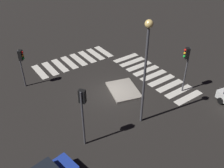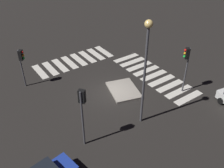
{
  "view_description": "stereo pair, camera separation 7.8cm",
  "coord_description": "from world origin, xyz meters",
  "px_view_note": "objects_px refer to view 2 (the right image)",
  "views": [
    {
      "loc": [
        -15.68,
        11.12,
        14.08
      ],
      "look_at": [
        0.0,
        0.0,
        1.0
      ],
      "focal_mm": 41.11,
      "sensor_mm": 36.0,
      "label": 1
    },
    {
      "loc": [
        -15.72,
        11.06,
        14.08
      ],
      "look_at": [
        0.0,
        0.0,
        1.0
      ],
      "focal_mm": 41.11,
      "sensor_mm": 36.0,
      "label": 2
    }
  ],
  "objects_px": {
    "traffic_light_west": "(82,105)",
    "traffic_light_north": "(21,59)",
    "traffic_island": "(124,90)",
    "traffic_light_south": "(186,59)",
    "street_lamp": "(146,59)"
  },
  "relations": [
    {
      "from": "traffic_light_south",
      "to": "traffic_light_north",
      "type": "bearing_deg",
      "value": -5.91
    },
    {
      "from": "traffic_light_north",
      "to": "street_lamp",
      "type": "height_order",
      "value": "street_lamp"
    },
    {
      "from": "street_lamp",
      "to": "traffic_light_south",
      "type": "bearing_deg",
      "value": -80.49
    },
    {
      "from": "traffic_light_south",
      "to": "traffic_light_north",
      "type": "height_order",
      "value": "traffic_light_south"
    },
    {
      "from": "traffic_light_south",
      "to": "street_lamp",
      "type": "distance_m",
      "value": 6.24
    },
    {
      "from": "traffic_island",
      "to": "traffic_light_south",
      "type": "distance_m",
      "value": 6.29
    },
    {
      "from": "traffic_light_west",
      "to": "traffic_light_north",
      "type": "relative_size",
      "value": 1.22
    },
    {
      "from": "street_lamp",
      "to": "traffic_island",
      "type": "bearing_deg",
      "value": -18.5
    },
    {
      "from": "traffic_light_north",
      "to": "street_lamp",
      "type": "xyz_separation_m",
      "value": [
        -10.09,
        -5.74,
        2.77
      ]
    },
    {
      "from": "traffic_light_west",
      "to": "traffic_light_north",
      "type": "height_order",
      "value": "traffic_light_west"
    },
    {
      "from": "traffic_light_west",
      "to": "traffic_island",
      "type": "bearing_deg",
      "value": -7.5
    },
    {
      "from": "traffic_light_west",
      "to": "traffic_light_south",
      "type": "distance_m",
      "value": 10.55
    },
    {
      "from": "traffic_island",
      "to": "traffic_light_north",
      "type": "distance_m",
      "value": 9.72
    },
    {
      "from": "traffic_light_south",
      "to": "street_lamp",
      "type": "relative_size",
      "value": 0.53
    },
    {
      "from": "traffic_light_west",
      "to": "traffic_light_south",
      "type": "bearing_deg",
      "value": -35.02
    }
  ]
}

